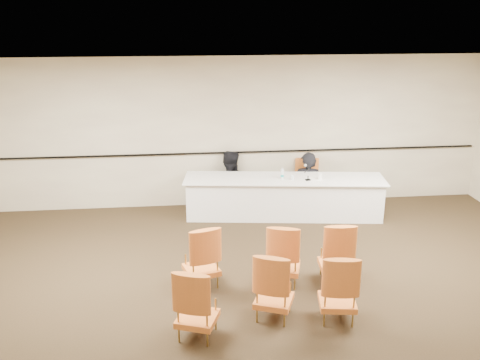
# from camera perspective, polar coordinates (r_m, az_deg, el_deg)

# --- Properties ---
(floor) EXTENTS (10.00, 10.00, 0.00)m
(floor) POSITION_cam_1_polar(r_m,az_deg,el_deg) (7.54, 3.36, -13.01)
(floor) COLOR black
(floor) RESTS_ON ground
(ceiling) EXTENTS (10.00, 10.00, 0.00)m
(ceiling) POSITION_cam_1_polar(r_m,az_deg,el_deg) (6.53, 3.84, 10.20)
(ceiling) COLOR white
(ceiling) RESTS_ON ground
(wall_back) EXTENTS (10.00, 0.04, 3.00)m
(wall_back) POSITION_cam_1_polar(r_m,az_deg,el_deg) (10.70, 0.01, 5.11)
(wall_back) COLOR #B4A38D
(wall_back) RESTS_ON ground
(wall_rail) EXTENTS (9.80, 0.04, 0.03)m
(wall_rail) POSITION_cam_1_polar(r_m,az_deg,el_deg) (10.76, 0.03, 2.99)
(wall_rail) COLOR black
(wall_rail) RESTS_ON wall_back
(panel_table) EXTENTS (3.90, 1.37, 0.77)m
(panel_table) POSITION_cam_1_polar(r_m,az_deg,el_deg) (10.36, 4.70, -1.83)
(panel_table) COLOR white
(panel_table) RESTS_ON ground
(panelist_main) EXTENTS (0.69, 0.54, 1.69)m
(panelist_main) POSITION_cam_1_polar(r_m,az_deg,el_deg) (10.96, 7.15, -1.30)
(panelist_main) COLOR black
(panelist_main) RESTS_ON ground
(panelist_main_chair) EXTENTS (0.56, 0.56, 0.95)m
(panelist_main_chair) POSITION_cam_1_polar(r_m,az_deg,el_deg) (10.91, 7.19, -0.38)
(panelist_main_chair) COLOR #BC5B21
(panelist_main_chair) RESTS_ON ground
(panelist_second) EXTENTS (0.88, 0.74, 1.63)m
(panelist_second) POSITION_cam_1_polar(r_m,az_deg,el_deg) (10.90, -1.16, -1.04)
(panelist_second) COLOR black
(panelist_second) RESTS_ON ground
(panelist_second_chair) EXTENTS (0.56, 0.56, 0.95)m
(panelist_second_chair) POSITION_cam_1_polar(r_m,az_deg,el_deg) (10.85, -1.17, -0.32)
(panelist_second_chair) COLOR #BC5B21
(panelist_second_chair) RESTS_ON ground
(papers) EXTENTS (0.36, 0.31, 0.00)m
(papers) POSITION_cam_1_polar(r_m,az_deg,el_deg) (10.25, 7.98, 0.11)
(papers) COLOR white
(papers) RESTS_ON panel_table
(microphone) EXTENTS (0.13, 0.22, 0.28)m
(microphone) POSITION_cam_1_polar(r_m,az_deg,el_deg) (10.12, 7.28, 0.73)
(microphone) COLOR black
(microphone) RESTS_ON panel_table
(water_bottle) EXTENTS (0.07, 0.07, 0.21)m
(water_bottle) POSITION_cam_1_polar(r_m,az_deg,el_deg) (10.18, 4.54, 0.71)
(water_bottle) COLOR teal
(water_bottle) RESTS_ON panel_table
(drinking_glass) EXTENTS (0.08, 0.08, 0.10)m
(drinking_glass) POSITION_cam_1_polar(r_m,az_deg,el_deg) (10.14, 5.62, 0.28)
(drinking_glass) COLOR silver
(drinking_glass) RESTS_ON panel_table
(coffee_cup) EXTENTS (0.09, 0.09, 0.13)m
(coffee_cup) POSITION_cam_1_polar(r_m,az_deg,el_deg) (10.21, 8.54, 0.37)
(coffee_cup) COLOR white
(coffee_cup) RESTS_ON panel_table
(aud_chair_front_left) EXTENTS (0.62, 0.62, 0.95)m
(aud_chair_front_left) POSITION_cam_1_polar(r_m,az_deg,el_deg) (7.78, -4.17, -8.03)
(aud_chair_front_left) COLOR #BC5B21
(aud_chair_front_left) RESTS_ON ground
(aud_chair_front_mid) EXTENTS (0.62, 0.62, 0.95)m
(aud_chair_front_mid) POSITION_cam_1_polar(r_m,az_deg,el_deg) (7.84, 4.71, -7.81)
(aud_chair_front_mid) COLOR #BC5B21
(aud_chair_front_mid) RESTS_ON ground
(aud_chair_front_right) EXTENTS (0.53, 0.53, 0.95)m
(aud_chair_front_right) POSITION_cam_1_polar(r_m,az_deg,el_deg) (8.01, 10.23, -7.49)
(aud_chair_front_right) COLOR #BC5B21
(aud_chair_front_right) RESTS_ON ground
(aud_chair_back_left) EXTENTS (0.64, 0.64, 0.95)m
(aud_chair_back_left) POSITION_cam_1_polar(r_m,az_deg,el_deg) (6.65, -4.61, -12.85)
(aud_chair_back_left) COLOR #BC5B21
(aud_chair_back_left) RESTS_ON ground
(aud_chair_back_mid) EXTENTS (0.65, 0.65, 0.95)m
(aud_chair_back_mid) POSITION_cam_1_polar(r_m,az_deg,el_deg) (7.01, 3.66, -11.09)
(aud_chair_back_mid) COLOR #BC5B21
(aud_chair_back_mid) RESTS_ON ground
(aud_chair_back_right) EXTENTS (0.57, 0.57, 0.95)m
(aud_chair_back_right) POSITION_cam_1_polar(r_m,az_deg,el_deg) (7.08, 10.42, -11.10)
(aud_chair_back_right) COLOR #BC5B21
(aud_chair_back_right) RESTS_ON ground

